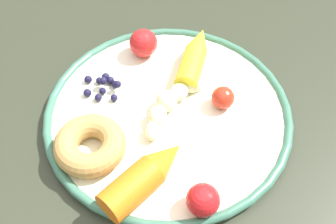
{
  "coord_description": "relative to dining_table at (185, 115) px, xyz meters",
  "views": [
    {
      "loc": [
        -0.2,
        -0.37,
        1.2
      ],
      "look_at": [
        -0.05,
        -0.04,
        0.74
      ],
      "focal_mm": 44.4,
      "sensor_mm": 36.0,
      "label": 1
    }
  ],
  "objects": [
    {
      "name": "dining_table",
      "position": [
        0.0,
        0.0,
        0.0
      ],
      "size": [
        1.24,
        0.96,
        0.73
      ],
      "color": "#2C3123",
      "rests_on": "ground_plane"
    },
    {
      "name": "banana",
      "position": [
        -0.05,
        -0.04,
        0.1
      ],
      "size": [
        0.12,
        0.08,
        0.03
      ],
      "color": "beige",
      "rests_on": "plate"
    },
    {
      "name": "blueberry_pile",
      "position": [
        -0.12,
        0.04,
        0.09
      ],
      "size": [
        0.05,
        0.06,
        0.02
      ],
      "color": "#191638",
      "rests_on": "plate"
    },
    {
      "name": "carrot_yellow",
      "position": [
        0.02,
        0.02,
        0.1
      ],
      "size": [
        0.1,
        0.12,
        0.03
      ],
      "color": "yellow",
      "rests_on": "plate"
    },
    {
      "name": "tomato_far",
      "position": [
        -0.08,
        -0.19,
        0.11
      ],
      "size": [
        0.04,
        0.04,
        0.04
      ],
      "primitive_type": "sphere",
      "color": "red",
      "rests_on": "plate"
    },
    {
      "name": "tomato_mid",
      "position": [
        0.02,
        -0.06,
        0.1
      ],
      "size": [
        0.03,
        0.03,
        0.03
      ],
      "primitive_type": "sphere",
      "color": "red",
      "rests_on": "plate"
    },
    {
      "name": "carrot_orange",
      "position": [
        -0.12,
        -0.14,
        0.11
      ],
      "size": [
        0.13,
        0.08,
        0.04
      ],
      "color": "orange",
      "rests_on": "plate"
    },
    {
      "name": "tomato_near",
      "position": [
        -0.04,
        0.08,
        0.11
      ],
      "size": [
        0.04,
        0.04,
        0.04
      ],
      "primitive_type": "sphere",
      "color": "red",
      "rests_on": "plate"
    },
    {
      "name": "donut",
      "position": [
        -0.17,
        -0.06,
        0.1
      ],
      "size": [
        0.12,
        0.12,
        0.03
      ],
      "primitive_type": "torus",
      "rotation": [
        0.0,
        0.0,
        1.92
      ],
      "color": "tan",
      "rests_on": "plate"
    },
    {
      "name": "plate",
      "position": [
        -0.05,
        -0.04,
        0.08
      ],
      "size": [
        0.35,
        0.35,
        0.02
      ],
      "color": "white",
      "rests_on": "dining_table"
    }
  ]
}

